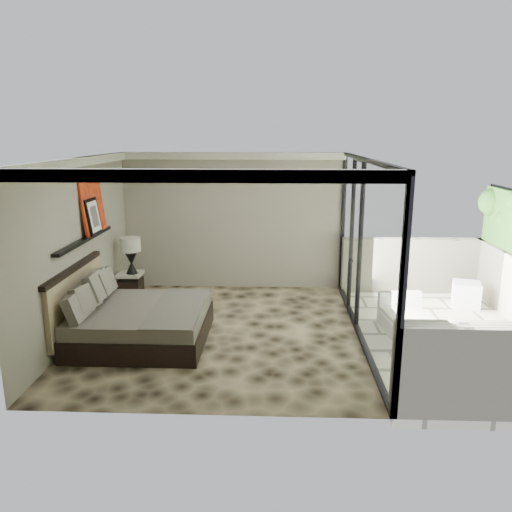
{
  "coord_description": "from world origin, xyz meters",
  "views": [
    {
      "loc": [
        0.9,
        -7.62,
        3.15
      ],
      "look_at": [
        0.56,
        0.4,
        1.19
      ],
      "focal_mm": 35.0,
      "sensor_mm": 36.0,
      "label": 1
    }
  ],
  "objects_px": {
    "bed": "(135,320)",
    "ottoman": "(466,295)",
    "table_lamp": "(131,251)",
    "nightstand": "(131,287)",
    "lounger": "(412,327)"
  },
  "relations": [
    {
      "from": "ottoman",
      "to": "table_lamp",
      "type": "bearing_deg",
      "value": 178.16
    },
    {
      "from": "table_lamp",
      "to": "ottoman",
      "type": "bearing_deg",
      "value": -1.84
    },
    {
      "from": "ottoman",
      "to": "lounger",
      "type": "distance_m",
      "value": 2.05
    },
    {
      "from": "bed",
      "to": "ottoman",
      "type": "height_order",
      "value": "bed"
    },
    {
      "from": "table_lamp",
      "to": "nightstand",
      "type": "bearing_deg",
      "value": 142.17
    },
    {
      "from": "nightstand",
      "to": "lounger",
      "type": "xyz_separation_m",
      "value": [
        5.03,
        -1.76,
        -0.05
      ]
    },
    {
      "from": "bed",
      "to": "nightstand",
      "type": "xyz_separation_m",
      "value": [
        -0.67,
        2.05,
        -0.1
      ]
    },
    {
      "from": "bed",
      "to": "lounger",
      "type": "height_order",
      "value": "bed"
    },
    {
      "from": "bed",
      "to": "table_lamp",
      "type": "height_order",
      "value": "table_lamp"
    },
    {
      "from": "bed",
      "to": "nightstand",
      "type": "height_order",
      "value": "bed"
    },
    {
      "from": "bed",
      "to": "nightstand",
      "type": "distance_m",
      "value": 2.16
    },
    {
      "from": "nightstand",
      "to": "table_lamp",
      "type": "distance_m",
      "value": 0.74
    },
    {
      "from": "nightstand",
      "to": "ottoman",
      "type": "xyz_separation_m",
      "value": [
        6.41,
        -0.25,
        0.01
      ]
    },
    {
      "from": "table_lamp",
      "to": "ottoman",
      "type": "relative_size",
      "value": 1.49
    },
    {
      "from": "nightstand",
      "to": "table_lamp",
      "type": "height_order",
      "value": "table_lamp"
    }
  ]
}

